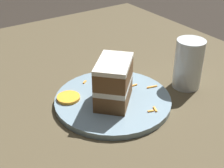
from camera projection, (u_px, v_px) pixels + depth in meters
name	position (u px, v px, depth m)	size (l,w,h in m)	color
ground_plane	(100.00, 117.00, 0.72)	(6.00, 6.00, 0.00)	black
dining_table	(100.00, 113.00, 0.71)	(1.25, 1.09, 0.03)	#4C422D
plate	(112.00, 100.00, 0.72)	(0.27, 0.27, 0.01)	gray
cake_slice	(114.00, 82.00, 0.67)	(0.12, 0.12, 0.10)	brown
cream_dollop	(121.00, 69.00, 0.78)	(0.07, 0.06, 0.05)	white
orange_garnish	(68.00, 98.00, 0.71)	(0.05, 0.05, 0.01)	orange
carrot_shreds_scatter	(130.00, 90.00, 0.74)	(0.20, 0.14, 0.00)	orange
drinking_glass	(188.00, 67.00, 0.76)	(0.07, 0.07, 0.12)	silver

